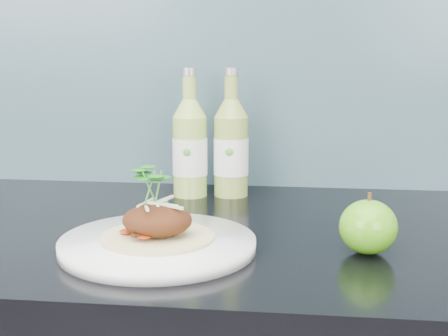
{
  "coord_description": "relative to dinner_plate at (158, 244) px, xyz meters",
  "views": [
    {
      "loc": [
        0.15,
        0.81,
        1.16
      ],
      "look_at": [
        0.04,
        1.64,
        1.0
      ],
      "focal_mm": 50.0,
      "sensor_mm": 36.0,
      "label": 1
    }
  ],
  "objects": [
    {
      "name": "cider_bottle_right",
      "position": [
        0.06,
        0.32,
        0.08
      ],
      "size": [
        0.07,
        0.07,
        0.23
      ],
      "rotation": [
        0.0,
        0.0,
        0.24
      ],
      "color": "#92A946",
      "rests_on": "kitchen_counter"
    },
    {
      "name": "cider_bottle_left",
      "position": [
        -0.01,
        0.31,
        0.08
      ],
      "size": [
        0.08,
        0.08,
        0.23
      ],
      "rotation": [
        0.0,
        0.0,
        0.29
      ],
      "color": "#9DC351",
      "rests_on": "kitchen_counter"
    },
    {
      "name": "dinner_plate",
      "position": [
        0.0,
        0.0,
        0.0
      ],
      "size": [
        0.28,
        0.28,
        0.02
      ],
      "color": "white",
      "rests_on": "kitchen_counter"
    },
    {
      "name": "pork_taco",
      "position": [
        0.0,
        0.0,
        0.04
      ],
      "size": [
        0.15,
        0.15,
        0.1
      ],
      "color": "tan",
      "rests_on": "dinner_plate"
    },
    {
      "name": "green_apple",
      "position": [
        0.27,
        0.02,
        0.03
      ],
      "size": [
        0.08,
        0.08,
        0.08
      ],
      "rotation": [
        0.0,
        0.0,
        0.12
      ],
      "color": "#438D0F",
      "rests_on": "kitchen_counter"
    }
  ]
}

